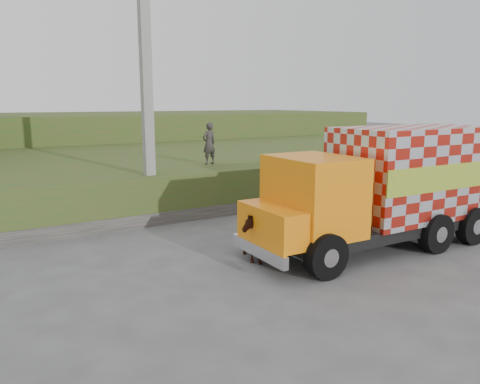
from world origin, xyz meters
TOP-DOWN VIEW (x-y plane):
  - ground at (0.00, 0.00)m, footprint 120.00×120.00m
  - embankment at (0.00, 10.00)m, footprint 40.00×12.00m
  - embankment_far at (0.00, 22.00)m, footprint 40.00×12.00m
  - retaining_strip at (-2.00, 4.20)m, footprint 16.00×0.50m
  - utility_pole at (-1.00, 4.60)m, footprint 1.20×0.30m
  - cargo_truck at (3.33, -0.99)m, footprint 6.99×2.50m
  - cow at (-0.27, -0.05)m, footprint 1.03×1.63m
  - pedestrian at (1.76, 5.92)m, footprint 0.62×0.47m

SIDE VIEW (x-z plane):
  - ground at x=0.00m, z-range 0.00..0.00m
  - retaining_strip at x=-2.00m, z-range 0.00..0.40m
  - cow at x=-0.27m, z-range 0.00..1.28m
  - embankment at x=0.00m, z-range 0.00..1.50m
  - embankment_far at x=0.00m, z-range 0.00..3.00m
  - cargo_truck at x=3.33m, z-range 0.05..3.15m
  - pedestrian at x=1.76m, z-range 1.50..3.02m
  - utility_pole at x=-1.00m, z-range 0.08..8.07m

